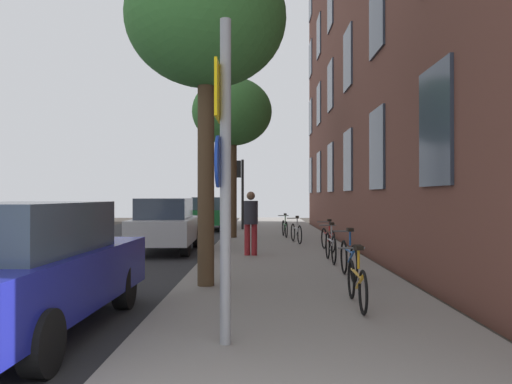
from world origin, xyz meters
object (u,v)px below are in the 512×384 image
object	(u,v)px
bicycle_4	(296,232)
tree_far	(232,113)
car_0	(26,267)
car_1	(166,224)
bicycle_3	(328,238)
bicycle_1	(349,258)
bicycle_5	(285,228)
car_2	(209,213)
bicycle_0	(357,282)
sign_post	(223,165)
tree_near	(206,21)
traffic_light	(240,181)
bicycle_2	(331,246)
pedestrian_0	(251,219)

from	to	relation	value
bicycle_4	tree_far	bearing A→B (deg)	136.83
car_0	car_1	xyz separation A→B (m)	(-0.03, 8.97, -0.00)
tree_far	bicycle_3	world-z (taller)	tree_far
tree_far	car_1	bearing A→B (deg)	-114.10
bicycle_1	bicycle_3	xyz separation A→B (m)	(0.25, 4.80, -0.03)
bicycle_5	car_2	xyz separation A→B (m)	(-3.54, 5.64, 0.37)
bicycle_0	bicycle_5	world-z (taller)	bicycle_5
bicycle_0	car_0	world-z (taller)	car_0
sign_post	car_1	distance (m)	10.01
bicycle_0	tree_near	bearing A→B (deg)	145.34
traffic_light	car_1	xyz separation A→B (m)	(-1.90, -8.54, -1.55)
bicycle_0	bicycle_2	size ratio (longest dim) A/B	0.96
bicycle_2	pedestrian_0	distance (m)	2.41
bicycle_1	bicycle_0	bearing A→B (deg)	-97.27
sign_post	car_0	distance (m)	2.80
car_1	pedestrian_0	bearing A→B (deg)	-33.40
car_0	car_2	size ratio (longest dim) A/B	1.01
bicycle_1	bicycle_2	bearing A→B (deg)	90.22
bicycle_2	bicycle_4	bearing A→B (deg)	95.78
bicycle_4	bicycle_5	bearing A→B (deg)	96.48
tree_far	bicycle_1	size ratio (longest dim) A/B	3.50
bicycle_3	pedestrian_0	world-z (taller)	pedestrian_0
bicycle_4	bicycle_5	size ratio (longest dim) A/B	1.08
pedestrian_0	car_0	distance (m)	7.70
bicycle_3	car_0	world-z (taller)	car_0
bicycle_1	car_1	size ratio (longest dim) A/B	0.44
bicycle_4	car_2	bearing A→B (deg)	115.38
sign_post	bicycle_1	xyz separation A→B (m)	(2.09, 4.23, -1.54)
tree_far	bicycle_4	distance (m)	5.40
sign_post	traffic_light	distance (m)	18.18
bicycle_5	car_1	xyz separation A→B (m)	(-3.80, -4.20, 0.37)
bicycle_5	bicycle_2	bearing A→B (deg)	-83.98
bicycle_5	sign_post	bearing A→B (deg)	-95.47
pedestrian_0	bicycle_5	bearing A→B (deg)	78.63
traffic_light	car_0	xyz separation A→B (m)	(-1.87, -17.52, -1.55)
car_2	car_0	bearing A→B (deg)	-90.69
bicycle_3	bicycle_5	bearing A→B (deg)	102.02
tree_far	car_1	distance (m)	5.92
tree_near	tree_far	size ratio (longest dim) A/B	0.98
traffic_light	bicycle_1	world-z (taller)	traffic_light
tree_near	sign_post	bearing A→B (deg)	-80.59
bicycle_0	car_1	distance (m)	8.89
sign_post	bicycle_2	bearing A→B (deg)	72.55
bicycle_0	pedestrian_0	size ratio (longest dim) A/B	0.97
tree_near	bicycle_5	size ratio (longest dim) A/B	3.79
sign_post	pedestrian_0	bearing A→B (deg)	89.04
bicycle_0	car_2	size ratio (longest dim) A/B	0.38
bicycle_1	sign_post	bearing A→B (deg)	-116.34
sign_post	car_1	bearing A→B (deg)	104.43
tree_far	bicycle_5	xyz separation A→B (m)	(2.03, 0.24, -4.39)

